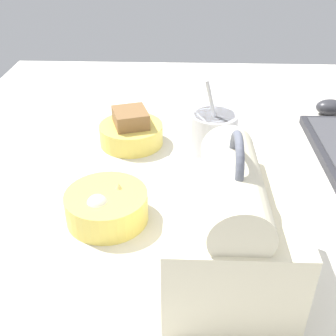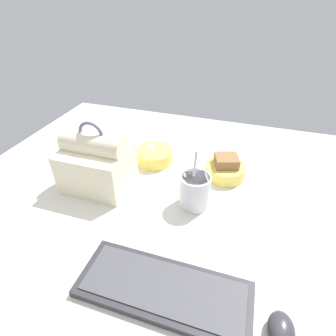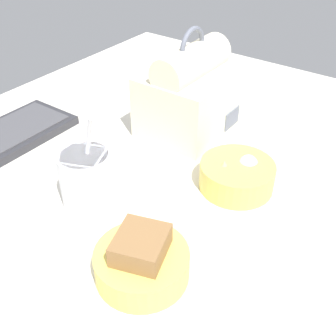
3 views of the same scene
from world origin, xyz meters
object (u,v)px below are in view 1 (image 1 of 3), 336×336
Objects in this scene: soup_cup at (215,137)px; bento_bowl_sandwich at (132,131)px; bento_bowl_snacks at (109,205)px; computer_mouse at (331,107)px; lunch_bag at (231,232)px.

soup_cup reaches higher than bento_bowl_sandwich.
computer_mouse is (-42.82, 48.50, -0.79)cm from bento_bowl_snacks.
lunch_bag is 3.23× the size of computer_mouse.
computer_mouse is (-16.76, 47.48, -1.02)cm from bento_bowl_sandwich.
lunch_bag is 1.31× the size of soup_cup.
soup_cup is at bearing 68.22° from bento_bowl_sandwich.
lunch_bag is 1.67× the size of bento_bowl_sandwich.
computer_mouse is at bearing 127.96° from soup_cup.
soup_cup is 1.28× the size of bento_bowl_sandwich.
lunch_bag is 22.95cm from bento_bowl_snacks.
lunch_bag is 42.64cm from bento_bowl_sandwich.
computer_mouse is (-23.63, 30.29, -3.57)cm from soup_cup.
bento_bowl_sandwich is at bearing -111.78° from soup_cup.
lunch_bag is 31.83cm from soup_cup.
bento_bowl_sandwich is at bearing -70.56° from computer_mouse.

